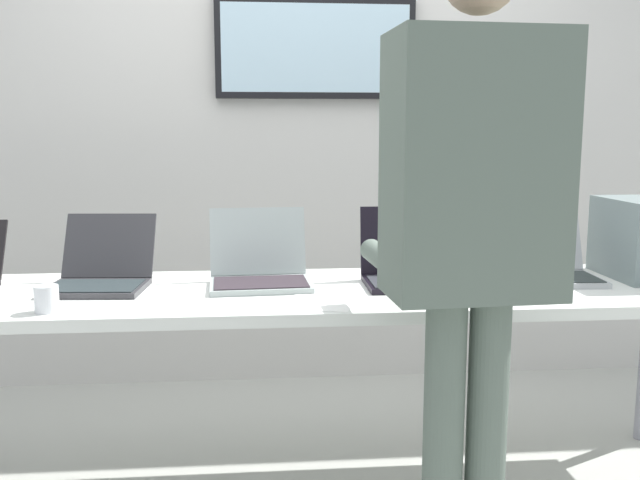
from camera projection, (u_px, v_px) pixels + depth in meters
back_wall at (293, 128)px, 3.43m from camera, size 8.00×0.11×2.58m
workbench at (308, 302)px, 2.42m from camera, size 3.04×0.70×0.73m
laptop_station_1 at (101, 271)px, 2.43m from camera, size 0.36×0.39×0.24m
laptop_station_2 at (259, 267)px, 2.47m from camera, size 0.37×0.34×0.27m
laptop_station_3 at (411, 266)px, 2.49m from camera, size 0.35×0.30×0.27m
laptop_station_4 at (549, 263)px, 2.57m from camera, size 0.34×0.37×0.25m
person at (471, 213)px, 1.78m from camera, size 0.46×0.61×1.76m
coffee_mug at (47, 299)px, 2.09m from camera, size 0.07×0.07×0.08m
paper_sheet at (323, 300)px, 2.24m from camera, size 0.28×0.34×0.00m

